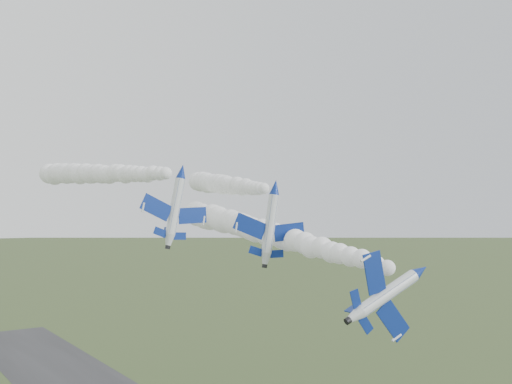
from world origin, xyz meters
TOP-DOWN VIEW (x-y plane):
  - jet_lead at (5.34, -9.14)m, footprint 4.74×11.46m
  - smoke_trail_jet_lead at (13.19, 30.84)m, footprint 16.01×76.56m
  - jet_pair_left at (-6.87, 20.43)m, footprint 9.43×11.53m
  - smoke_trail_jet_pair_left at (-6.44, 55.80)m, footprint 6.80×65.23m
  - jet_pair_right at (8.17, 19.56)m, footprint 10.97×12.83m
  - smoke_trail_jet_pair_right at (21.53, 56.15)m, footprint 27.30×69.22m

SIDE VIEW (x-z plane):
  - jet_lead at x=5.34m, z-range 29.07..37.66m
  - smoke_trail_jet_lead at x=13.19m, z-range 33.85..39.20m
  - jet_pair_right at x=8.17m, z-range 41.60..45.03m
  - jet_pair_left at x=-6.87m, z-range 43.42..46.66m
  - smoke_trail_jet_pair_right at x=21.53m, z-range 43.23..48.29m
  - smoke_trail_jet_pair_left at x=-6.44m, z-range 44.49..49.10m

